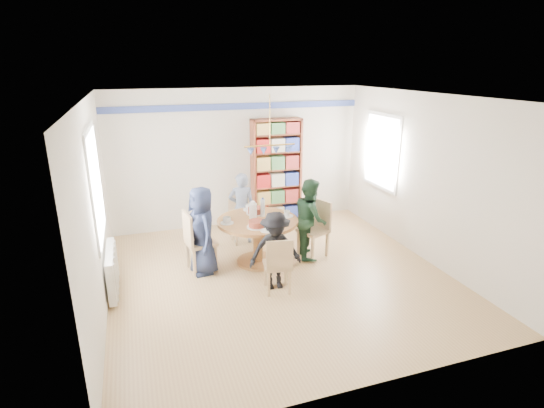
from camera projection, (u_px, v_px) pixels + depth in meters
name	position (u px, v px, depth m)	size (l,w,h in m)	color
ground	(280.00, 276.00, 6.55)	(5.00, 5.00, 0.00)	tan
room_shell	(247.00, 161.00, 6.73)	(5.00, 5.00, 5.00)	white
radiator	(112.00, 270.00, 5.98)	(0.12, 1.00, 0.60)	silver
dining_table	(258.00, 231.00, 6.84)	(1.30, 1.30, 0.75)	#905C2F
chair_left	(196.00, 239.00, 6.56)	(0.49, 0.49, 0.98)	tan
chair_right	(317.00, 226.00, 7.14)	(0.55, 0.55, 0.96)	tan
chair_far	(241.00, 215.00, 7.76)	(0.42, 0.42, 0.89)	tan
chair_near	(278.00, 263.00, 5.94)	(0.43, 0.43, 0.84)	tan
person_left	(202.00, 231.00, 6.48)	(0.68, 0.44, 1.39)	#192038
person_right	(310.00, 218.00, 7.05)	(0.66, 0.51, 1.35)	#1A3420
person_far	(242.00, 208.00, 7.61)	(0.48, 0.31, 1.31)	gray
person_near	(275.00, 251.00, 6.04)	(0.75, 0.43, 1.17)	black
bookshelf	(276.00, 172.00, 8.55)	(1.01, 0.30, 2.11)	brown
tableware	(256.00, 215.00, 6.77)	(1.21, 1.21, 0.32)	white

